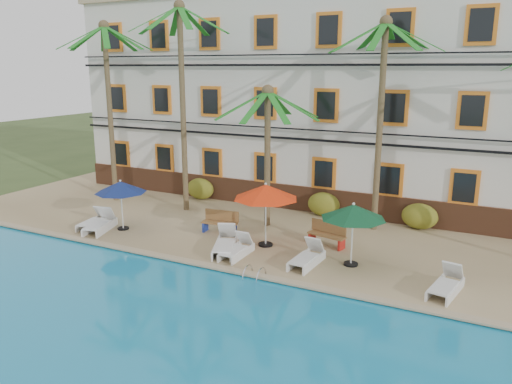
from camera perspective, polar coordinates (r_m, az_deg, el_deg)
The scene contains 24 objects.
ground at distance 18.28m, azimuth -4.23°, elevation -8.16°, with size 100.00×100.00×0.00m, color #384C23.
pool_deck at distance 22.41m, azimuth 2.32°, elevation -3.54°, with size 30.00×12.00×0.25m, color tan.
swimming_pool at distance 13.38m, azimuth -20.53°, elevation -17.48°, with size 26.00×12.00×0.20m, color #188ABA.
pool_coping at distance 17.46m, azimuth -5.78°, elevation -8.29°, with size 30.00×0.35×0.06m, color tan.
hotel_building at distance 26.03m, azimuth 7.05°, elevation 10.60°, with size 25.40×6.44×10.22m.
palm_a at distance 25.98m, azimuth -16.53°, elevation 11.24°, with size 4.48×4.48×8.84m.
palm_b at distance 23.33m, azimuth -8.46°, elevation 12.33°, with size 4.48×4.48×9.51m.
palm_c at distance 20.85m, azimuth 1.33°, elevation 6.64°, with size 4.48×4.48×5.97m.
palm_d at distance 20.73m, azimuth 14.15°, elevation 10.44°, with size 4.48×4.48×8.60m.
shrub_left at distance 25.92m, azimuth -6.38°, elevation 0.37°, with size 1.50×0.90×1.10m, color #2B5217.
shrub_mid at distance 23.07m, azimuth 7.74°, elevation -1.40°, with size 1.50×0.90×1.10m, color #2B5217.
shrub_right at distance 22.13m, azimuth 18.20°, elevation -2.66°, with size 1.50×0.90×1.10m, color #2B5217.
umbrella_blue at distance 21.40m, azimuth -15.22°, elevation 0.52°, with size 2.14×2.14×2.14m.
umbrella_red at distance 18.65m, azimuth 1.12°, elevation -0.01°, with size 2.48×2.48×2.48m.
umbrella_green at distance 17.14m, azimuth 11.06°, elevation -2.26°, with size 2.24×2.24×2.24m.
lounger_a at distance 22.44m, azimuth -18.00°, elevation -3.18°, with size 0.89×1.80×0.81m.
lounger_b at distance 21.88m, azimuth -17.37°, elevation -3.48°, with size 1.23×2.05×0.91m.
lounger_c at distance 18.60m, azimuth -3.55°, elevation -5.88°, with size 1.45×2.16×0.96m.
lounger_d at distance 18.17m, azimuth -2.19°, elevation -6.52°, with size 0.62×1.73×0.82m.
lounger_e at distance 17.47m, azimuth 5.88°, elevation -7.40°, with size 0.78×1.88×0.87m.
lounger_f at distance 16.36m, azimuth 20.90°, elevation -9.85°, with size 0.96×1.91×0.86m.
bench_left at distance 20.66m, azimuth -4.11°, elevation -3.38°, with size 1.54×0.63×0.93m.
bench_right at distance 19.32m, azimuth 8.21°, elevation -4.74°, with size 1.57×0.77×0.93m.
pool_ladder at distance 16.51m, azimuth -0.19°, elevation -9.69°, with size 0.54×0.74×0.74m.
Camera 1 is at (8.76, -14.48, 6.90)m, focal length 35.00 mm.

